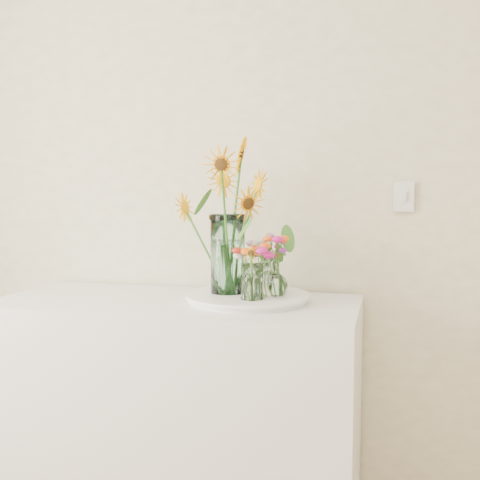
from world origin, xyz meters
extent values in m
cube|color=white|center=(-0.38, 1.93, 0.45)|extent=(1.40, 0.60, 0.90)
cylinder|color=white|center=(-0.11, 1.97, 0.91)|extent=(0.45, 0.45, 0.02)
cylinder|color=#A5D8CD|center=(-0.19, 1.98, 1.08)|extent=(0.16, 0.16, 0.31)
cylinder|color=white|center=(-0.06, 1.86, 0.99)|extent=(0.10, 0.10, 0.14)
cylinder|color=white|center=(-0.04, 2.05, 0.98)|extent=(0.08, 0.08, 0.12)
camera|label=1|loc=(0.42, -0.24, 1.34)|focal=45.00mm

